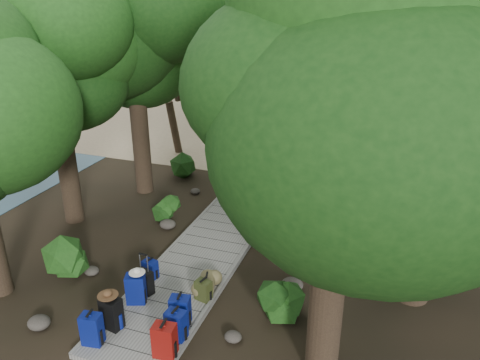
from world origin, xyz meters
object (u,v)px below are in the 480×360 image
at_px(backpack_left_c, 136,287).
at_px(backpack_right_a, 165,339).
at_px(backpack_right_c, 180,309).
at_px(suitcase_on_boardwalk, 146,282).
at_px(backpack_left_d, 150,268).
at_px(backpack_right_d, 203,289).
at_px(sun_lounger, 359,146).
at_px(lone_suitcase_on_sand, 295,145).
at_px(kayak, 227,132).
at_px(backpack_right_b, 176,324).
at_px(duffel_right_khaki, 207,283).
at_px(backpack_left_a, 92,328).
at_px(backpack_left_b, 111,312).

relative_size(backpack_left_c, backpack_right_a, 1.01).
bearing_deg(backpack_right_c, suitcase_on_boardwalk, 140.53).
relative_size(backpack_left_d, backpack_right_d, 0.98).
height_order(suitcase_on_boardwalk, sun_lounger, suitcase_on_boardwalk).
relative_size(lone_suitcase_on_sand, kayak, 0.18).
relative_size(backpack_right_b, sun_lounger, 0.42).
bearing_deg(suitcase_on_boardwalk, backpack_left_c, -76.04).
bearing_deg(backpack_right_d, duffel_right_khaki, 112.85).
xyz_separation_m(backpack_right_c, lone_suitcase_on_sand, (-0.34, 11.73, -0.16)).
bearing_deg(sun_lounger, backpack_left_a, -100.04).
xyz_separation_m(backpack_right_a, sun_lounger, (2.14, 13.50, -0.21)).
bearing_deg(backpack_left_d, kayak, 114.08).
bearing_deg(backpack_left_b, backpack_left_d, 105.20).
xyz_separation_m(backpack_left_b, backpack_right_b, (1.40, 0.13, -0.03)).
bearing_deg(backpack_left_c, backpack_right_b, -49.42).
height_order(backpack_right_a, sun_lounger, backpack_right_a).
relative_size(backpack_left_d, lone_suitcase_on_sand, 0.88).
relative_size(backpack_right_a, suitcase_on_boardwalk, 1.32).
bearing_deg(backpack_right_c, backpack_left_d, 128.51).
height_order(backpack_left_b, backpack_left_c, backpack_left_c).
xyz_separation_m(backpack_left_a, duffel_right_khaki, (1.44, 2.35, -0.18)).
xyz_separation_m(backpack_right_c, kayak, (-3.95, 13.01, -0.29)).
xyz_separation_m(backpack_left_d, duffel_right_khaki, (1.49, -0.02, -0.07)).
height_order(backpack_right_b, suitcase_on_boardwalk, backpack_right_b).
height_order(backpack_left_d, kayak, backpack_left_d).
bearing_deg(lone_suitcase_on_sand, backpack_left_d, -104.05).
xyz_separation_m(backpack_right_c, suitcase_on_boardwalk, (-1.22, 0.68, -0.06)).
distance_m(backpack_left_a, backpack_left_d, 2.37).
height_order(backpack_left_a, suitcase_on_boardwalk, backpack_left_a).
distance_m(backpack_right_b, kayak, 14.07).
bearing_deg(backpack_right_a, duffel_right_khaki, 86.36).
distance_m(backpack_right_a, kayak, 14.53).
bearing_deg(backpack_left_a, sun_lounger, 66.56).
relative_size(backpack_right_b, suitcase_on_boardwalk, 1.23).
bearing_deg(backpack_left_a, backpack_left_b, 71.35).
bearing_deg(backpack_right_b, lone_suitcase_on_sand, 96.52).
xyz_separation_m(backpack_right_d, suitcase_on_boardwalk, (-1.35, -0.22, 0.03)).
bearing_deg(backpack_left_b, backpack_right_c, 35.17).
bearing_deg(suitcase_on_boardwalk, sun_lounger, 91.10).
xyz_separation_m(backpack_right_a, backpack_right_d, (-0.00, 1.83, -0.12)).
bearing_deg(suitcase_on_boardwalk, duffel_right_khaki, 40.59).
relative_size(backpack_left_c, sun_lounger, 0.45).
height_order(backpack_right_a, backpack_right_c, backpack_right_a).
distance_m(suitcase_on_boardwalk, kayak, 12.62).
bearing_deg(backpack_left_b, backpack_right_a, -3.33).
xyz_separation_m(suitcase_on_boardwalk, kayak, (-2.73, 12.32, -0.22)).
bearing_deg(backpack_right_a, suitcase_on_boardwalk, 124.61).
height_order(backpack_right_d, sun_lounger, backpack_right_d).
bearing_deg(backpack_left_d, sun_lounger, 83.87).
distance_m(backpack_right_b, suitcase_on_boardwalk, 1.76).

